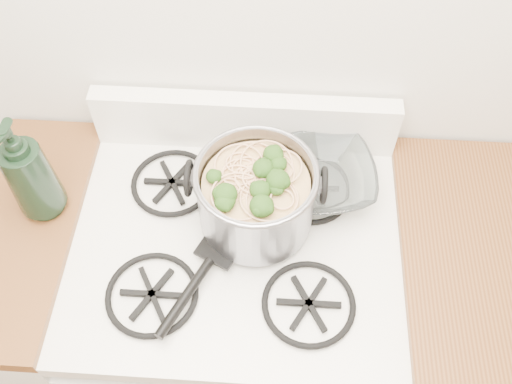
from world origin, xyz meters
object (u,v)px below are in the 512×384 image
at_px(spatula, 223,242).
at_px(glass_bowl, 321,181).
at_px(bottle, 27,170).
at_px(gas_range, 240,320).
at_px(stock_pot, 256,197).

relative_size(spatula, glass_bowl, 3.06).
distance_m(spatula, bottle, 0.46).
distance_m(spatula, glass_bowl, 0.29).
bearing_deg(gas_range, glass_bowl, 40.01).
distance_m(gas_range, bottle, 0.78).
bearing_deg(stock_pot, gas_range, -126.90).
xyz_separation_m(gas_range, stock_pot, (0.04, 0.06, 0.57)).
distance_m(gas_range, glass_bowl, 0.56).
bearing_deg(glass_bowl, stock_pot, -145.09).
relative_size(gas_range, bottle, 3.23).
bearing_deg(bottle, glass_bowl, 15.11).
relative_size(stock_pot, glass_bowl, 2.98).
bearing_deg(spatula, gas_range, 59.75).
relative_size(gas_range, spatula, 2.98).
relative_size(spatula, bottle, 1.08).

